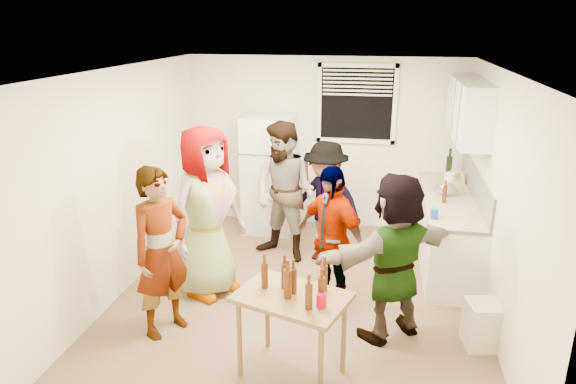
% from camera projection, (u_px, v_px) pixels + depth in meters
% --- Properties ---
extents(room, '(4.00, 4.50, 2.50)m').
position_uv_depth(room, '(299.00, 295.00, 5.83)').
color(room, white).
rests_on(room, ground).
extents(window, '(1.12, 0.10, 1.06)m').
position_uv_depth(window, '(357.00, 104.00, 7.23)').
color(window, white).
rests_on(window, room).
extents(refrigerator, '(0.70, 0.70, 1.70)m').
position_uv_depth(refrigerator, '(269.00, 174.00, 7.44)').
color(refrigerator, white).
rests_on(refrigerator, ground).
extents(counter_lower, '(0.60, 2.20, 0.86)m').
position_uv_depth(counter_lower, '(447.00, 232.00, 6.47)').
color(counter_lower, white).
rests_on(counter_lower, ground).
extents(countertop, '(0.64, 2.22, 0.04)m').
position_uv_depth(countertop, '(450.00, 198.00, 6.33)').
color(countertop, beige).
rests_on(countertop, counter_lower).
extents(backsplash, '(0.03, 2.20, 0.36)m').
position_uv_depth(backsplash, '(476.00, 184.00, 6.22)').
color(backsplash, '#AAA59D').
rests_on(backsplash, countertop).
extents(upper_cabinets, '(0.34, 1.60, 0.70)m').
position_uv_depth(upper_cabinets, '(468.00, 110.00, 6.15)').
color(upper_cabinets, white).
rests_on(upper_cabinets, room).
extents(kettle, '(0.31, 0.28, 0.21)m').
position_uv_depth(kettle, '(446.00, 195.00, 6.38)').
color(kettle, silver).
rests_on(kettle, countertop).
extents(paper_towel, '(0.13, 0.13, 0.28)m').
position_uv_depth(paper_towel, '(448.00, 194.00, 6.41)').
color(paper_towel, white).
rests_on(paper_towel, countertop).
extents(wine_bottle, '(0.08, 0.08, 0.31)m').
position_uv_depth(wine_bottle, '(448.00, 179.00, 7.05)').
color(wine_bottle, black).
rests_on(wine_bottle, countertop).
extents(beer_bottle_counter, '(0.05, 0.05, 0.21)m').
position_uv_depth(beer_bottle_counter, '(444.00, 202.00, 6.13)').
color(beer_bottle_counter, '#47230C').
rests_on(beer_bottle_counter, countertop).
extents(blue_cup, '(0.08, 0.08, 0.11)m').
position_uv_depth(blue_cup, '(434.00, 218.00, 5.63)').
color(blue_cup, '#1548B4').
rests_on(blue_cup, countertop).
extents(picture_frame, '(0.02, 0.17, 0.14)m').
position_uv_depth(picture_frame, '(463.00, 178.00, 6.83)').
color(picture_frame, '#E5DC5A').
rests_on(picture_frame, countertop).
extents(trash_bin, '(0.36, 0.36, 0.46)m').
position_uv_depth(trash_bin, '(483.00, 323.00, 4.84)').
color(trash_bin, silver).
rests_on(trash_bin, ground).
extents(serving_table, '(1.06, 0.87, 0.77)m').
position_uv_depth(serving_table, '(292.00, 372.00, 4.54)').
color(serving_table, brown).
rests_on(serving_table, ground).
extents(beer_bottle_table, '(0.07, 0.07, 0.26)m').
position_uv_depth(beer_bottle_table, '(288.00, 298.00, 4.26)').
color(beer_bottle_table, '#47230C').
rests_on(beer_bottle_table, serving_table).
extents(red_cup, '(0.08, 0.08, 0.11)m').
position_uv_depth(red_cup, '(321.00, 306.00, 4.14)').
color(red_cup, '#B9041F').
rests_on(red_cup, serving_table).
extents(guest_grey, '(2.15, 1.79, 0.62)m').
position_uv_depth(guest_grey, '(211.00, 290.00, 5.93)').
color(guest_grey, gray).
rests_on(guest_grey, ground).
extents(guest_stripe, '(1.79, 1.38, 0.41)m').
position_uv_depth(guest_stripe, '(168.00, 329.00, 5.19)').
color(guest_stripe, '#141933').
rests_on(guest_stripe, ground).
extents(guest_back_left, '(1.53, 2.00, 0.68)m').
position_uv_depth(guest_back_left, '(285.00, 257.00, 6.76)').
color(guest_back_left, brown).
rests_on(guest_back_left, ground).
extents(guest_back_right, '(1.48, 1.82, 0.58)m').
position_uv_depth(guest_back_right, '(324.00, 259.00, 6.70)').
color(guest_back_right, '#3C3C41').
rests_on(guest_back_right, ground).
extents(guest_black, '(1.71, 1.82, 0.39)m').
position_uv_depth(guest_black, '(328.00, 305.00, 5.63)').
color(guest_black, black).
rests_on(guest_black, ground).
extents(guest_orange, '(2.25, 2.27, 0.49)m').
position_uv_depth(guest_orange, '(389.00, 333.00, 5.11)').
color(guest_orange, '#C5803F').
rests_on(guest_orange, ground).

